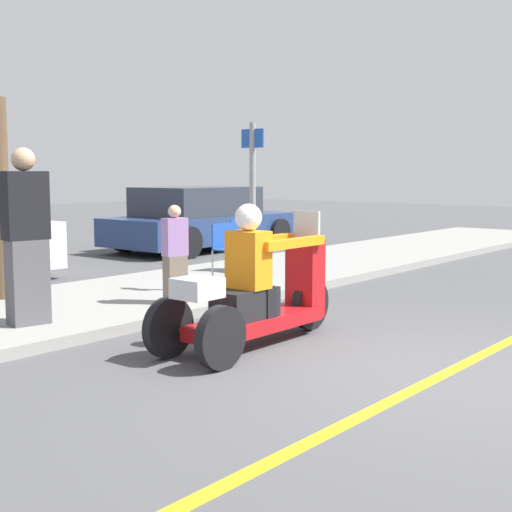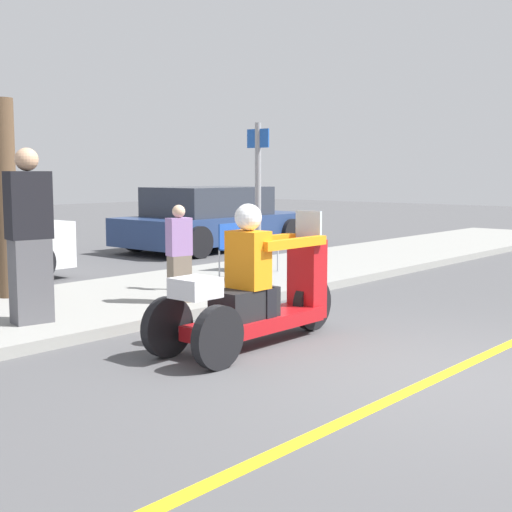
# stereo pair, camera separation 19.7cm
# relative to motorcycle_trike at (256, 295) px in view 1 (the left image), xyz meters

# --- Properties ---
(ground_plane) EXTENTS (60.00, 60.00, 0.00)m
(ground_plane) POSITION_rel_motorcycle_trike_xyz_m (0.20, -1.87, -0.49)
(ground_plane) COLOR #4C4C4F
(lane_stripe) EXTENTS (24.00, 0.12, 0.01)m
(lane_stripe) POSITION_rel_motorcycle_trike_xyz_m (-0.01, -1.87, -0.49)
(lane_stripe) COLOR gold
(lane_stripe) RESTS_ON ground
(sidewalk_strip) EXTENTS (28.00, 2.80, 0.12)m
(sidewalk_strip) POSITION_rel_motorcycle_trike_xyz_m (0.20, 2.73, -0.43)
(sidewalk_strip) COLOR gray
(sidewalk_strip) RESTS_ON ground
(motorcycle_trike) EXTENTS (2.35, 0.74, 1.39)m
(motorcycle_trike) POSITION_rel_motorcycle_trike_xyz_m (0.00, 0.00, 0.00)
(motorcycle_trike) COLOR black
(motorcycle_trike) RESTS_ON ground
(spectator_end_of_line) EXTENTS (0.31, 0.23, 1.18)m
(spectator_end_of_line) POSITION_rel_motorcycle_trike_xyz_m (0.64, 1.78, 0.20)
(spectator_end_of_line) COLOR #726656
(spectator_end_of_line) RESTS_ON sidewalk_strip
(spectator_mid_group) EXTENTS (0.47, 0.34, 1.81)m
(spectator_mid_group) POSITION_rel_motorcycle_trike_xyz_m (-1.17, 2.09, 0.50)
(spectator_mid_group) COLOR #515156
(spectator_mid_group) RESTS_ON sidewalk_strip
(folding_chair_set_back) EXTENTS (0.47, 0.47, 0.82)m
(folding_chair_set_back) POSITION_rel_motorcycle_trike_xyz_m (3.33, 2.94, 0.13)
(folding_chair_set_back) COLOR #A5A8AD
(folding_chair_set_back) RESTS_ON sidewalk_strip
(folding_chair_curbside) EXTENTS (0.49, 0.49, 0.82)m
(folding_chair_curbside) POSITION_rel_motorcycle_trike_xyz_m (2.46, 2.54, 0.13)
(folding_chair_curbside) COLOR #A5A8AD
(folding_chair_curbside) RESTS_ON sidewalk_strip
(parked_car_lot_right) EXTENTS (4.51, 2.11, 1.37)m
(parked_car_lot_right) POSITION_rel_motorcycle_trike_xyz_m (6.01, 6.47, 0.16)
(parked_car_lot_right) COLOR navy
(parked_car_lot_right) RESTS_ON ground
(street_sign) EXTENTS (0.08, 0.36, 2.20)m
(street_sign) POSITION_rel_motorcycle_trike_xyz_m (1.86, 1.58, 0.83)
(street_sign) COLOR gray
(street_sign) RESTS_ON sidewalk_strip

